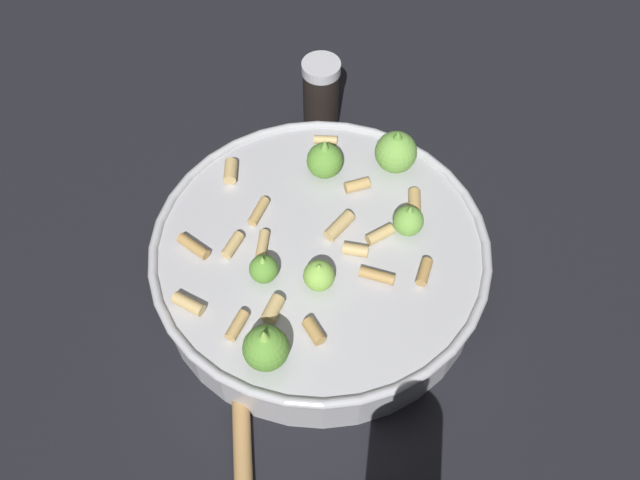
% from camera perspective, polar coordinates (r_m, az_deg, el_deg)
% --- Properties ---
extents(ground_plane, '(2.40, 2.40, 0.00)m').
position_cam_1_polar(ground_plane, '(0.72, 0.00, -3.03)').
color(ground_plane, black).
extents(cooking_pan, '(0.33, 0.33, 0.11)m').
position_cam_1_polar(cooking_pan, '(0.69, 0.05, -1.48)').
color(cooking_pan, '#B7B7BC').
rests_on(cooking_pan, ground).
extents(pepper_shaker, '(0.04, 0.04, 0.09)m').
position_cam_1_polar(pepper_shaker, '(0.82, 0.09, 11.54)').
color(pepper_shaker, black).
rests_on(pepper_shaker, ground).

